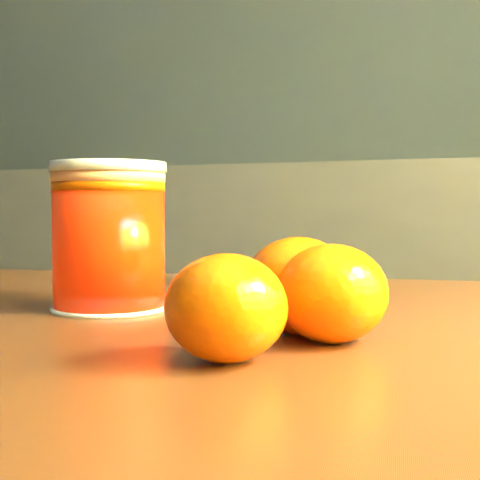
% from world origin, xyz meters
% --- Properties ---
extents(kitchen_counter, '(3.15, 0.60, 0.90)m').
position_xyz_m(kitchen_counter, '(0.00, 1.45, 0.45)').
color(kitchen_counter, '#4B4A4F').
rests_on(kitchen_counter, ground).
extents(table, '(1.06, 0.82, 0.72)m').
position_xyz_m(table, '(0.81, 0.09, 0.63)').
color(table, '#5F3117').
rests_on(table, ground).
extents(juice_glass, '(0.09, 0.09, 0.11)m').
position_xyz_m(juice_glass, '(0.67, 0.13, 0.78)').
color(juice_glass, '#FF2405').
rests_on(juice_glass, table).
extents(orange_front, '(0.09, 0.09, 0.06)m').
position_xyz_m(orange_front, '(0.86, 0.07, 0.75)').
color(orange_front, '#FF6005').
rests_on(orange_front, table).
extents(orange_back, '(0.09, 0.09, 0.06)m').
position_xyz_m(orange_back, '(0.83, 0.09, 0.75)').
color(orange_back, '#FF6005').
rests_on(orange_back, table).
extents(orange_extra, '(0.07, 0.07, 0.06)m').
position_xyz_m(orange_extra, '(0.82, 0.01, 0.75)').
color(orange_extra, '#FF6005').
rests_on(orange_extra, table).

